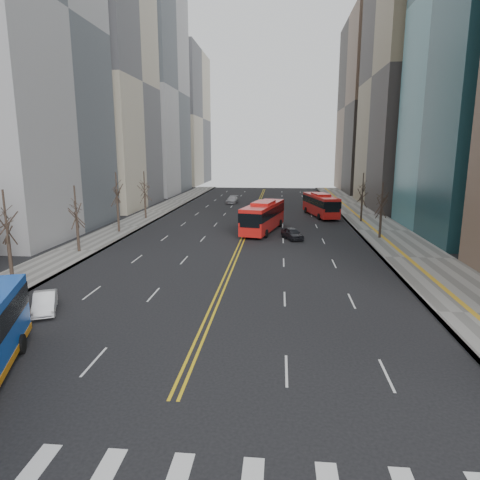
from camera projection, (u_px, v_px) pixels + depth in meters
The scene contains 11 objects.
sidewalk_right at pixel (383, 231), 55.01m from camera, with size 7.00×130.00×0.15m, color slate.
sidewalk_left at pixel (126, 226), 58.11m from camera, with size 5.00×130.00×0.15m, color slate.
centerline at pixel (252, 217), 66.37m from camera, with size 0.55×100.00×0.01m.
office_towers at pixel (259, 70), 74.63m from camera, with size 83.00×134.00×58.00m.
street_trees at pixel (174, 201), 46.10m from camera, with size 35.20×47.20×7.60m.
red_bus_near at pixel (263, 215), 54.51m from camera, with size 5.38×12.55×3.85m.
red_bus_far at pixel (320, 204), 67.25m from camera, with size 5.03×11.76×3.63m.
car_white at pixel (45, 302), 27.39m from camera, with size 1.31×3.74×1.23m, color white.
car_dark_mid at pixel (292, 234), 49.93m from camera, with size 1.59×3.94×1.34m, color black.
car_silver at pixel (232, 200), 84.55m from camera, with size 1.93×4.75×1.38m, color #AEADB3.
car_dark_far at pixel (316, 206), 75.10m from camera, with size 2.18×4.73×1.32m, color black.
Camera 1 is at (4.24, -10.57, 10.13)m, focal length 32.00 mm.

